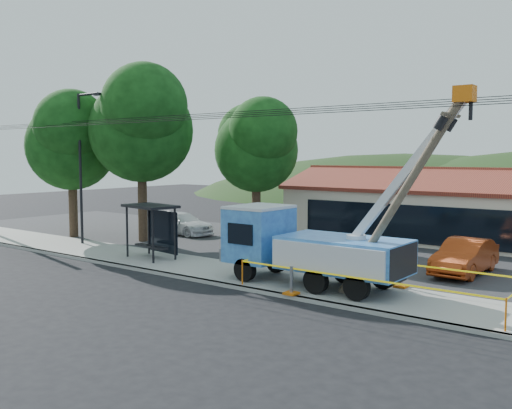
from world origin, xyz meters
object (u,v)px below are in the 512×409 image
at_px(car_red, 464,276).
at_px(utility_truck, 308,245).
at_px(car_silver, 264,251).
at_px(leaning_pole, 404,191).
at_px(bus_shelter, 154,219).
at_px(car_white, 182,236).

bearing_deg(car_red, utility_truck, -124.22).
distance_m(utility_truck, car_silver, 9.27).
relative_size(leaning_pole, bus_shelter, 2.41).
relative_size(leaning_pole, car_silver, 1.77).
height_order(utility_truck, car_silver, utility_truck).
bearing_deg(bus_shelter, car_silver, 73.81).
distance_m(utility_truck, bus_shelter, 9.48).
bearing_deg(car_red, leaning_pole, -90.84).
distance_m(leaning_pole, car_silver, 13.31).
height_order(utility_truck, leaning_pole, utility_truck).
xyz_separation_m(car_red, car_white, (-19.21, 1.48, 0.00)).
bearing_deg(leaning_pole, car_white, 157.27).
xyz_separation_m(utility_truck, leaning_pole, (4.17, -0.27, 2.39)).
bearing_deg(utility_truck, car_white, 152.59).
relative_size(utility_truck, leaning_pole, 1.38).
distance_m(leaning_pole, car_white, 21.04).
bearing_deg(bus_shelter, utility_truck, 7.14).
height_order(leaning_pole, car_white, leaning_pole).
bearing_deg(bus_shelter, leaning_pole, 6.56).
xyz_separation_m(bus_shelter, car_red, (13.83, 5.92, -2.16)).
relative_size(leaning_pole, car_red, 1.55).
relative_size(utility_truck, car_silver, 2.44).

